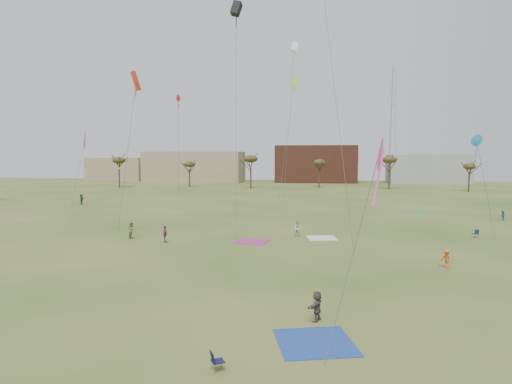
# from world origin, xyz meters

# --- Properties ---
(ground) EXTENTS (260.00, 260.00, 0.00)m
(ground) POSITION_xyz_m (0.00, 0.00, 0.00)
(ground) COLOR #305119
(ground) RESTS_ON ground
(spectator_fore_b) EXTENTS (0.68, 0.86, 1.75)m
(spectator_fore_b) POSITION_xyz_m (-13.96, 16.09, 0.88)
(spectator_fore_b) COLOR olive
(spectator_fore_b) RESTS_ON ground
(spectator_fore_c) EXTENTS (1.03, 1.60, 1.65)m
(spectator_fore_c) POSITION_xyz_m (5.66, -4.92, 0.83)
(spectator_fore_c) COLOR brown
(spectator_fore_c) RESTS_ON ground
(flyer_mid_b) EXTENTS (1.07, 1.12, 1.53)m
(flyer_mid_b) POSITION_xyz_m (15.75, 7.73, 0.77)
(flyer_mid_b) COLOR #C45F24
(flyer_mid_b) RESTS_ON ground
(spectator_mid_d) EXTENTS (0.71, 1.10, 1.74)m
(spectator_mid_d) POSITION_xyz_m (-9.73, 14.57, 0.87)
(spectator_mid_d) COLOR #933D73
(spectator_mid_d) RESTS_ON ground
(spectator_mid_e) EXTENTS (0.95, 0.79, 1.77)m
(spectator_mid_e) POSITION_xyz_m (3.55, 19.69, 0.88)
(spectator_mid_e) COLOR silver
(spectator_mid_e) RESTS_ON ground
(flyer_far_a) EXTENTS (1.04, 1.88, 1.93)m
(flyer_far_a) POSITION_xyz_m (-36.49, 45.93, 0.97)
(flyer_far_a) COLOR #256F30
(flyer_far_a) RESTS_ON ground
(flyer_far_c) EXTENTS (0.61, 0.94, 1.38)m
(flyer_far_c) POSITION_xyz_m (30.67, 35.59, 0.69)
(flyer_far_c) COLOR navy
(flyer_far_c) RESTS_ON ground
(blanket_blue) EXTENTS (4.34, 4.34, 0.03)m
(blanket_blue) POSITION_xyz_m (5.59, -7.71, 0.00)
(blanket_blue) COLOR #234199
(blanket_blue) RESTS_ON ground
(blanket_cream) EXTENTS (3.47, 3.47, 0.03)m
(blanket_cream) POSITION_xyz_m (6.13, 19.19, 0.00)
(blanket_cream) COLOR silver
(blanket_cream) RESTS_ON ground
(blanket_plum) EXTENTS (3.81, 3.81, 0.03)m
(blanket_plum) POSITION_xyz_m (-1.09, 16.23, 0.00)
(blanket_plum) COLOR #A4327D
(blanket_plum) RESTS_ON ground
(blanket_olive) EXTENTS (2.99, 2.99, 0.03)m
(blanket_olive) POSITION_xyz_m (20.90, 42.10, 0.00)
(blanket_olive) COLOR #338D60
(blanket_olive) RESTS_ON ground
(camp_chair_center) EXTENTS (0.72, 0.71, 0.87)m
(camp_chair_center) POSITION_xyz_m (1.61, -11.09, 0.26)
(camp_chair_center) COLOR #151334
(camp_chair_center) RESTS_ON ground
(camp_chair_right) EXTENTS (0.73, 0.72, 0.87)m
(camp_chair_right) POSITION_xyz_m (22.57, 21.73, 0.26)
(camp_chair_right) COLOR #15223B
(camp_chair_right) RESTS_ON ground
(kites_aloft) EXTENTS (56.12, 65.12, 27.92)m
(kites_aloft) POSITION_xyz_m (2.33, 31.27, 21.63)
(kites_aloft) COLOR red
(kites_aloft) RESTS_ON ground
(tree_line) EXTENTS (117.44, 49.32, 8.91)m
(tree_line) POSITION_xyz_m (-2.85, 79.12, 7.09)
(tree_line) COLOR #3A2B1E
(tree_line) RESTS_ON ground
(building_tan) EXTENTS (32.00, 14.00, 10.00)m
(building_tan) POSITION_xyz_m (-35.00, 115.00, 5.00)
(building_tan) COLOR #937F60
(building_tan) RESTS_ON ground
(building_brick) EXTENTS (26.00, 16.00, 12.00)m
(building_brick) POSITION_xyz_m (5.00, 120.00, 6.00)
(building_brick) COLOR brown
(building_brick) RESTS_ON ground
(building_grey) EXTENTS (24.00, 12.00, 9.00)m
(building_grey) POSITION_xyz_m (40.00, 118.00, 4.50)
(building_grey) COLOR gray
(building_grey) RESTS_ON ground
(building_tan_west) EXTENTS (20.00, 12.00, 8.00)m
(building_tan_west) POSITION_xyz_m (-65.00, 122.00, 4.00)
(building_tan_west) COLOR #937F60
(building_tan_west) RESTS_ON ground
(radio_tower) EXTENTS (1.51, 1.72, 41.00)m
(radio_tower) POSITION_xyz_m (30.00, 125.00, 19.21)
(radio_tower) COLOR #9EA3A8
(radio_tower) RESTS_ON ground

